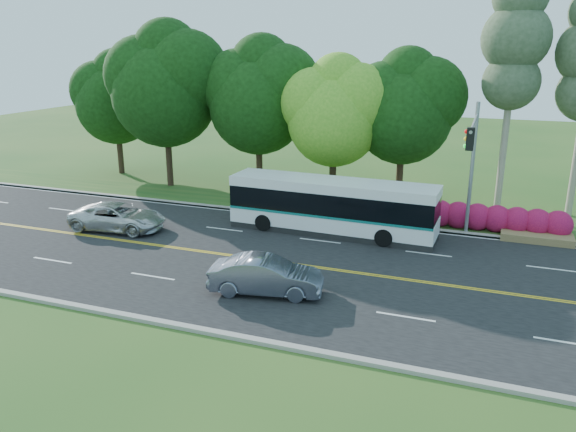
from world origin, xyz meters
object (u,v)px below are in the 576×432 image
(sedan, at_px, (266,276))
(suv, at_px, (118,217))
(traffic_signal, at_px, (472,154))
(transit_bus, at_px, (332,207))

(sedan, bearing_deg, suv, 54.83)
(sedan, height_order, suv, sedan)
(suv, bearing_deg, traffic_signal, -83.49)
(traffic_signal, bearing_deg, transit_bus, -176.55)
(transit_bus, bearing_deg, sedan, -90.37)
(traffic_signal, height_order, transit_bus, traffic_signal)
(sedan, distance_m, suv, 11.75)
(traffic_signal, height_order, sedan, traffic_signal)
(traffic_signal, distance_m, suv, 18.75)
(transit_bus, bearing_deg, traffic_signal, 5.47)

